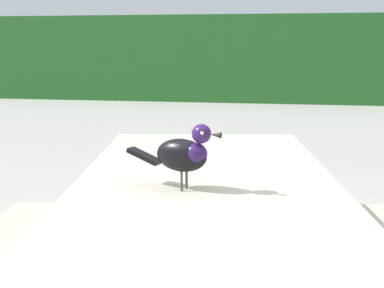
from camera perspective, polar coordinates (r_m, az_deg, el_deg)
name	(u,v)px	position (r m, az deg, el deg)	size (l,w,h in m)	color
hedge_wall	(307,59)	(11.52, 11.52, 8.46)	(28.00, 1.41, 1.68)	#235B23
picnic_table_foreground	(206,247)	(1.64, 1.44, -10.41)	(1.94, 1.96, 0.74)	#B2A893
bird_grackle	(185,153)	(1.51, -0.71, -0.91)	(0.28, 0.12, 0.18)	black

